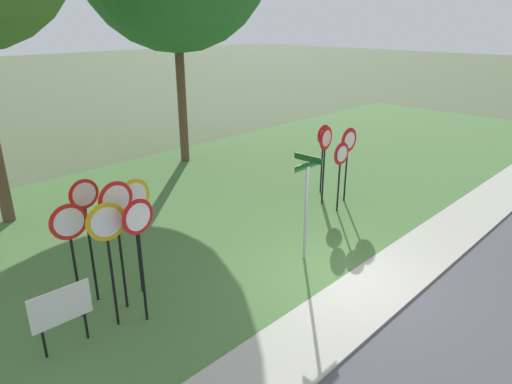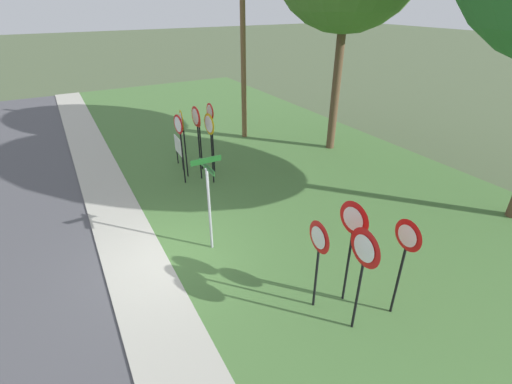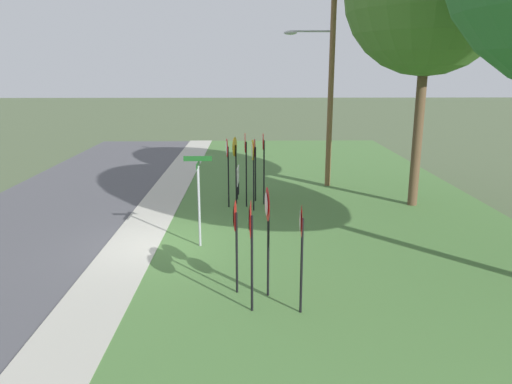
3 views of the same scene
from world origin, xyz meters
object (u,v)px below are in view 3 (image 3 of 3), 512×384
(stop_sign_far_left, at_px, (235,155))
(yield_sign_near_right, at_px, (301,234))
(yield_sign_far_left, at_px, (250,229))
(utility_pole, at_px, (328,73))
(stop_sign_center_tall, at_px, (227,158))
(stop_sign_far_center, at_px, (263,155))
(yield_sign_near_left, at_px, (267,215))
(stop_sign_far_right, at_px, (245,154))
(yield_sign_far_right, at_px, (235,225))
(stop_sign_near_right, at_px, (255,156))
(stop_sign_near_left, at_px, (253,159))
(notice_board, at_px, (238,177))
(street_name_post, at_px, (199,193))

(stop_sign_far_left, relative_size, yield_sign_near_right, 1.09)
(yield_sign_far_left, bearing_deg, utility_pole, 166.56)
(yield_sign_far_left, bearing_deg, stop_sign_center_tall, -171.50)
(stop_sign_far_center, height_order, yield_sign_near_left, stop_sign_far_center)
(stop_sign_far_left, height_order, utility_pole, utility_pole)
(stop_sign_far_center, relative_size, stop_sign_far_right, 0.98)
(yield_sign_near_left, distance_m, utility_pole, 11.84)
(stop_sign_center_tall, bearing_deg, yield_sign_far_right, -2.29)
(stop_sign_near_right, height_order, stop_sign_far_left, stop_sign_far_left)
(stop_sign_near_left, height_order, utility_pole, utility_pole)
(stop_sign_center_tall, height_order, yield_sign_near_right, stop_sign_center_tall)
(yield_sign_near_left, height_order, yield_sign_far_right, yield_sign_near_left)
(stop_sign_near_left, height_order, stop_sign_far_left, stop_sign_near_left)
(stop_sign_near_left, relative_size, yield_sign_near_right, 1.11)
(yield_sign_far_right, height_order, utility_pole, utility_pole)
(notice_board, bearing_deg, stop_sign_center_tall, -10.84)
(stop_sign_far_center, xyz_separation_m, yield_sign_far_left, (8.60, -0.55, -0.10))
(yield_sign_far_right, bearing_deg, notice_board, -175.53)
(stop_sign_near_left, xyz_separation_m, stop_sign_center_tall, (-0.50, -0.95, -0.04))
(stop_sign_far_center, bearing_deg, stop_sign_far_left, -96.92)
(yield_sign_far_left, distance_m, notice_board, 9.81)
(stop_sign_near_right, bearing_deg, stop_sign_far_center, 38.88)
(stop_sign_near_left, height_order, street_name_post, street_name_post)
(yield_sign_near_left, relative_size, street_name_post, 0.95)
(stop_sign_center_tall, bearing_deg, notice_board, 160.79)
(stop_sign_far_right, xyz_separation_m, yield_sign_far_right, (7.39, -0.21, -0.39))
(yield_sign_far_right, relative_size, notice_board, 1.80)
(notice_board, bearing_deg, stop_sign_far_right, 14.98)
(stop_sign_near_right, distance_m, utility_pole, 5.24)
(stop_sign_far_center, distance_m, stop_sign_far_right, 0.76)
(stop_sign_far_center, xyz_separation_m, notice_board, (-1.14, -1.01, -1.14))
(yield_sign_near_right, bearing_deg, yield_sign_near_left, -137.16)
(stop_sign_far_center, bearing_deg, stop_sign_center_tall, -75.37)
(stop_sign_center_tall, distance_m, utility_pole, 6.32)
(stop_sign_center_tall, height_order, yield_sign_far_left, stop_sign_center_tall)
(yield_sign_near_left, bearing_deg, utility_pole, 159.18)
(yield_sign_far_right, relative_size, street_name_post, 0.83)
(stop_sign_near_right, bearing_deg, stop_sign_far_right, -17.70)
(stop_sign_center_tall, relative_size, yield_sign_near_right, 1.09)
(yield_sign_far_left, bearing_deg, stop_sign_far_right, -176.19)
(yield_sign_far_left, bearing_deg, notice_board, -174.43)
(yield_sign_far_left, distance_m, yield_sign_far_right, 0.99)
(street_name_post, bearing_deg, stop_sign_far_center, 155.64)
(stop_sign_near_left, relative_size, yield_sign_near_left, 1.03)
(stop_sign_far_left, bearing_deg, notice_board, -174.24)
(stop_sign_far_right, xyz_separation_m, yield_sign_near_right, (8.39, 1.19, -0.27))
(yield_sign_far_left, relative_size, street_name_post, 0.91)
(stop_sign_near_right, distance_m, yield_sign_near_left, 8.38)
(yield_sign_far_right, bearing_deg, stop_sign_center_tall, -172.63)
(stop_sign_center_tall, height_order, yield_sign_far_right, stop_sign_center_tall)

